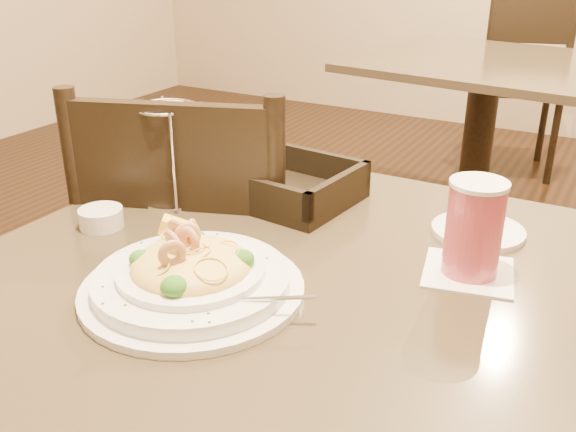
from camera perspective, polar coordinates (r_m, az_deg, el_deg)
The scene contains 10 objects.
main_table at distance 1.05m, azimuth -0.56°, elevation -15.96°, with size 0.90×0.90×0.72m.
background_table at distance 2.69m, azimuth 16.75°, elevation 8.43°, with size 1.00×1.00×0.72m.
dining_chair_near at distance 1.36m, azimuth -7.58°, elevation -5.88°, with size 0.54×0.54×0.93m.
dining_chair_far at distance 3.48m, azimuth 19.96°, elevation 11.42°, with size 0.52×0.52×0.93m.
pasta_bowl at distance 0.87m, azimuth -8.58°, elevation -5.19°, with size 0.33×0.30×0.10m.
drink_glass at distance 0.92m, azimuth 16.19°, elevation -1.13°, with size 0.15×0.15×0.14m.
bread_basket at distance 1.16m, azimuth -0.35°, elevation 2.65°, with size 0.26×0.23×0.07m.
napkin_caddy at distance 1.15m, azimuth -10.43°, elevation 4.85°, with size 0.11×0.11×0.18m.
side_plate at distance 1.08m, azimuth 16.54°, elevation -1.26°, with size 0.15×0.15×0.01m, color white.
butter_ramekin at distance 1.09m, azimuth -16.27°, elevation -0.16°, with size 0.07×0.07×0.03m, color white.
Camera 1 is at (0.40, -0.70, 1.17)m, focal length 40.00 mm.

